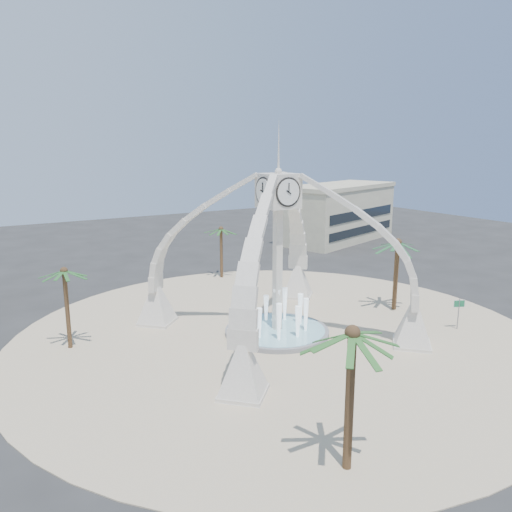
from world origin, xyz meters
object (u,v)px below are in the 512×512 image
fountain (277,331)px  palm_west (64,272)px  palm_east (398,243)px  street_sign (459,308)px  clock_tower (278,252)px  palm_north (221,230)px  palm_south (352,335)px

fountain → palm_west: size_ratio=1.26×
palm_east → street_sign: bearing=-84.7°
fountain → clock_tower: bearing=-90.0°
palm_north → palm_west: bearing=-147.1°
palm_east → palm_west: (-26.39, 5.91, -0.37)m
clock_tower → palm_east: size_ratio=2.60×
palm_south → palm_north: bearing=72.0°
fountain → palm_south: size_ratio=1.10×
clock_tower → palm_south: size_ratio=2.46×
palm_east → palm_west: bearing=167.4°
palm_east → palm_west: palm_east is taller
clock_tower → palm_north: bearing=76.4°
palm_south → street_sign: palm_south is taller
palm_south → palm_east: bearing=38.7°
palm_west → street_sign: 29.77m
fountain → palm_west: palm_west is taller
palm_west → street_sign: size_ratio=2.47×
fountain → palm_south: bearing=-112.7°
palm_east → palm_south: size_ratio=0.95×
clock_tower → palm_west: 15.26m
palm_west → palm_north: bearing=32.9°
palm_east → palm_north: (-7.98, 17.81, -0.65)m
palm_south → palm_west: bearing=110.6°
palm_east → street_sign: 7.45m
clock_tower → palm_west: bearing=159.1°
palm_north → fountain: bearing=-103.6°
clock_tower → street_sign: (12.73, -6.62, -4.65)m
clock_tower → palm_north: (4.18, 17.32, -1.12)m
palm_north → street_sign: size_ratio=2.37×
palm_south → fountain: bearing=67.3°
fountain → palm_east: bearing=-2.3°
fountain → palm_north: (4.18, 17.32, 5.08)m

